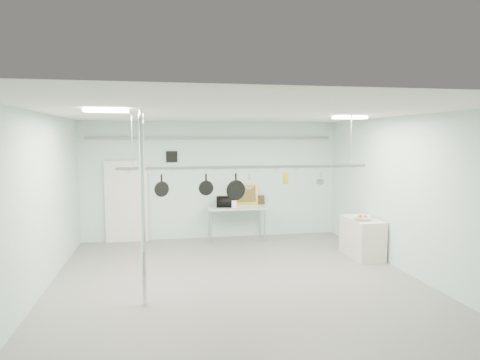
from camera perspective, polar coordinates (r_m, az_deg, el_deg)
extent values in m
plane|color=gray|center=(8.21, -0.10, -13.93)|extent=(8.00, 8.00, 0.00)
cube|color=silver|center=(7.75, -0.10, 8.90)|extent=(7.00, 8.00, 0.02)
cube|color=silver|center=(11.74, -3.67, 0.00)|extent=(7.00, 0.02, 3.20)
cube|color=silver|center=(9.13, 22.00, -2.01)|extent=(0.02, 8.00, 3.20)
cube|color=silver|center=(11.70, -14.89, -2.91)|extent=(1.10, 0.10, 2.20)
cube|color=black|center=(11.59, -9.09, 3.09)|extent=(0.30, 0.04, 0.30)
cylinder|color=gray|center=(11.59, -3.65, 5.62)|extent=(6.60, 0.07, 0.07)
cylinder|color=silver|center=(7.11, -12.82, -3.81)|extent=(0.08, 0.08, 3.20)
cube|color=silver|center=(11.54, -0.45, -3.70)|extent=(1.60, 0.70, 0.05)
cylinder|color=#B7B7BC|center=(11.24, -3.83, -6.29)|extent=(0.04, 0.04, 0.86)
cylinder|color=#B7B7BC|center=(11.79, -4.15, -5.73)|extent=(0.04, 0.04, 0.86)
cylinder|color=#B7B7BC|center=(11.50, 3.35, -6.02)|extent=(0.04, 0.04, 0.86)
cylinder|color=#B7B7BC|center=(12.03, 2.71, -5.49)|extent=(0.04, 0.04, 0.86)
cube|color=beige|center=(10.36, 15.95, -7.42)|extent=(0.60, 1.20, 0.90)
cube|color=#B7B7BC|center=(8.09, 0.90, 1.74)|extent=(4.80, 0.06, 0.06)
cylinder|color=#B7B7BC|center=(7.92, -14.21, 5.11)|extent=(0.02, 0.02, 0.94)
cylinder|color=#B7B7BC|center=(8.74, 14.58, 5.13)|extent=(0.02, 0.02, 0.94)
cube|color=white|center=(6.86, -17.39, 8.82)|extent=(0.65, 0.30, 0.05)
cube|color=white|center=(9.06, 14.42, 8.06)|extent=(0.65, 0.30, 0.05)
imported|color=black|center=(11.50, -1.89, -2.91)|extent=(0.55, 0.41, 0.28)
cylinder|color=white|center=(11.38, -0.81, -3.19)|extent=(0.17, 0.17, 0.20)
cube|color=gold|center=(11.83, 0.50, -1.92)|extent=(0.78, 0.15, 0.58)
cube|color=#352612|center=(11.95, 2.58, -2.65)|extent=(0.30, 0.09, 0.25)
imported|color=silver|center=(10.05, 15.98, -4.91)|extent=(0.47, 0.47, 0.10)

